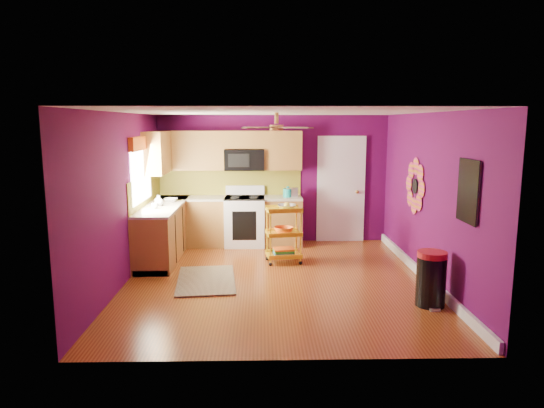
{
  "coord_description": "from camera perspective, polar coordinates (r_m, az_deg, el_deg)",
  "views": [
    {
      "loc": [
        -0.23,
        -7.02,
        2.35
      ],
      "look_at": [
        -0.06,
        0.4,
        1.1
      ],
      "focal_mm": 32.0,
      "sensor_mm": 36.0,
      "label": 1
    }
  ],
  "objects": [
    {
      "name": "soap_bottle_a",
      "position": [
        8.6,
        -13.33,
        0.43
      ],
      "size": [
        0.08,
        0.08,
        0.17
      ],
      "primitive_type": "imported",
      "color": "#EA3F72",
      "rests_on": "lower_cabinets"
    },
    {
      "name": "electric_range",
      "position": [
        9.39,
        -3.22,
        -1.95
      ],
      "size": [
        0.76,
        0.66,
        1.13
      ],
      "color": "white",
      "rests_on": "ground"
    },
    {
      "name": "ground",
      "position": [
        7.41,
        0.56,
        -8.96
      ],
      "size": [
        5.0,
        5.0,
        0.0
      ],
      "primitive_type": "plane",
      "color": "#6B3010",
      "rests_on": "ground"
    },
    {
      "name": "counter_cup",
      "position": [
        8.29,
        -13.59,
        -0.2
      ],
      "size": [
        0.12,
        0.12,
        0.09
      ],
      "primitive_type": "imported",
      "color": "white",
      "rests_on": "lower_cabinets"
    },
    {
      "name": "room_envelope",
      "position": [
        7.07,
        0.8,
        3.71
      ],
      "size": [
        4.54,
        5.04,
        2.52
      ],
      "color": "#500946",
      "rests_on": "ground"
    },
    {
      "name": "lower_cabinets",
      "position": [
        9.11,
        -8.3,
        -2.7
      ],
      "size": [
        2.81,
        2.31,
        0.94
      ],
      "color": "brown",
      "rests_on": "ground"
    },
    {
      "name": "toaster",
      "position": [
        9.33,
        2.37,
        1.39
      ],
      "size": [
        0.22,
        0.15,
        0.18
      ],
      "primitive_type": "cube",
      "color": "beige",
      "rests_on": "lower_cabinets"
    },
    {
      "name": "teal_kettle",
      "position": [
        9.32,
        1.87,
        1.35
      ],
      "size": [
        0.18,
        0.18,
        0.21
      ],
      "color": "teal",
      "rests_on": "lower_cabinets"
    },
    {
      "name": "counter_dish",
      "position": [
        8.97,
        -11.82,
        0.48
      ],
      "size": [
        0.25,
        0.25,
        0.06
      ],
      "primitive_type": "imported",
      "color": "white",
      "rests_on": "lower_cabinets"
    },
    {
      "name": "right_wall_art",
      "position": [
        7.18,
        18.75,
        1.78
      ],
      "size": [
        0.04,
        2.74,
        1.04
      ],
      "color": "black",
      "rests_on": "ground"
    },
    {
      "name": "upper_cabinetry",
      "position": [
        9.27,
        -7.6,
        6.04
      ],
      "size": [
        2.8,
        2.3,
        1.26
      ],
      "color": "brown",
      "rests_on": "ground"
    },
    {
      "name": "panel_door",
      "position": [
        9.71,
        8.1,
        1.59
      ],
      "size": [
        0.95,
        0.11,
        2.15
      ],
      "color": "white",
      "rests_on": "ground"
    },
    {
      "name": "trash_can",
      "position": [
        6.65,
        18.2,
        -8.36
      ],
      "size": [
        0.41,
        0.43,
        0.72
      ],
      "color": "black",
      "rests_on": "ground"
    },
    {
      "name": "left_window",
      "position": [
        8.34,
        -15.14,
        4.99
      ],
      "size": [
        0.08,
        1.35,
        1.08
      ],
      "color": "white",
      "rests_on": "ground"
    },
    {
      "name": "rolling_cart",
      "position": [
        8.19,
        1.44,
        -3.29
      ],
      "size": [
        0.63,
        0.49,
        1.04
      ],
      "color": "yellow",
      "rests_on": "ground"
    },
    {
      "name": "ceiling_fan",
      "position": [
        7.23,
        0.54,
        9.06
      ],
      "size": [
        1.01,
        1.01,
        0.26
      ],
      "color": "#BF8C3F",
      "rests_on": "ground"
    },
    {
      "name": "shag_rug",
      "position": [
        7.45,
        -7.76,
        -8.85
      ],
      "size": [
        0.98,
        1.46,
        0.02
      ],
      "primitive_type": "cube",
      "rotation": [
        0.0,
        0.0,
        0.09
      ],
      "color": "black",
      "rests_on": "ground"
    },
    {
      "name": "soap_bottle_b",
      "position": [
        8.54,
        -13.12,
        0.39
      ],
      "size": [
        0.14,
        0.14,
        0.18
      ],
      "primitive_type": "imported",
      "color": "white",
      "rests_on": "lower_cabinets"
    }
  ]
}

